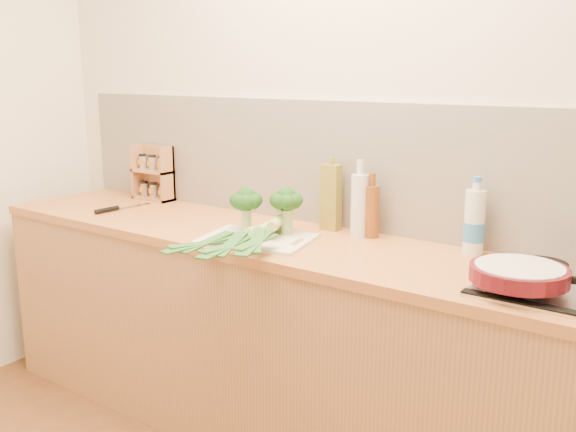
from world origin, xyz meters
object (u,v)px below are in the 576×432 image
(chefs_knife, at_px, (114,209))
(spice_rack, at_px, (155,176))
(chopping_board, at_px, (257,239))
(skillet, at_px, (520,274))

(chefs_knife, bearing_deg, spice_rack, 101.92)
(chefs_knife, xyz_separation_m, spice_rack, (-0.05, 0.32, 0.11))
(spice_rack, bearing_deg, chopping_board, -19.97)
(skillet, height_order, spice_rack, spice_rack)
(skillet, xyz_separation_m, spice_rack, (-2.00, 0.37, 0.06))
(chefs_knife, distance_m, spice_rack, 0.34)
(chopping_board, relative_size, skillet, 0.99)
(chopping_board, height_order, skillet, skillet)
(chopping_board, bearing_deg, chefs_knife, 165.45)
(chefs_knife, height_order, spice_rack, spice_rack)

